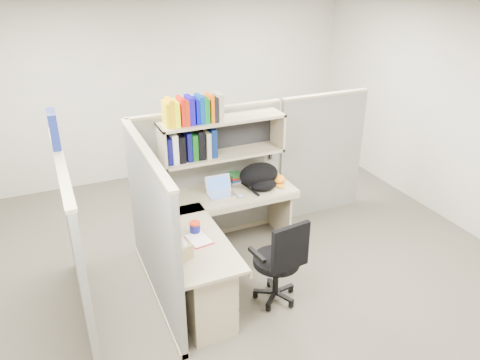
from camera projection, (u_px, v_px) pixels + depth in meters
name	position (u px, v px, depth m)	size (l,w,h in m)	color
ground	(240.00, 275.00, 5.09)	(6.00, 6.00, 0.00)	#36332A
room_shell	(239.00, 135.00, 4.39)	(6.00, 6.00, 6.00)	#A7A497
cubicle	(191.00, 190.00, 4.94)	(3.79, 1.84, 1.95)	#5F605B
desk	(213.00, 265.00, 4.52)	(1.74, 1.75, 0.73)	gray
laptop	(221.00, 187.00, 5.17)	(0.29, 0.29, 0.21)	silver
backpack	(261.00, 177.00, 5.33)	(0.47, 0.36, 0.28)	black
orange_cap	(278.00, 179.00, 5.49)	(0.17, 0.19, 0.09)	orange
snack_canister	(195.00, 227.00, 4.50)	(0.11, 0.11, 0.10)	navy
tissue_box	(183.00, 247.00, 4.09)	(0.13, 0.13, 0.21)	#9E8759
mouse	(241.00, 196.00, 5.17)	(0.08, 0.06, 0.03)	#8D9FC9
paper_cup	(208.00, 183.00, 5.37)	(0.07, 0.07, 0.10)	silver
book_stack	(234.00, 177.00, 5.52)	(0.16, 0.21, 0.10)	gray
loose_paper	(199.00, 239.00, 4.40)	(0.19, 0.25, 0.00)	silver
task_chair	(278.00, 273.00, 4.56)	(0.52, 0.48, 0.96)	black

